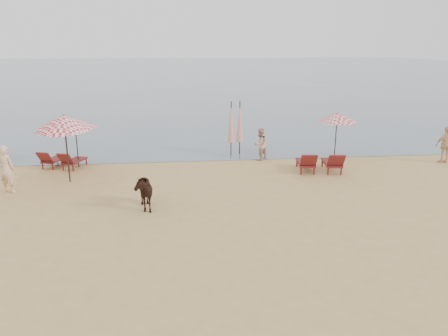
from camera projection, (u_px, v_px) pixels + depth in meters
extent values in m
plane|color=tan|center=(245.00, 266.00, 10.79)|extent=(120.00, 120.00, 0.00)
cube|color=#51606B|center=(185.00, 70.00, 87.24)|extent=(160.00, 140.00, 0.06)
cube|color=maroon|center=(55.00, 159.00, 19.43)|extent=(0.96, 1.38, 0.07)
cube|color=maroon|center=(45.00, 158.00, 18.73)|extent=(0.69, 0.58, 0.55)
cube|color=maroon|center=(75.00, 161.00, 19.22)|extent=(0.96, 1.38, 0.07)
cube|color=maroon|center=(66.00, 159.00, 18.52)|extent=(0.69, 0.58, 0.55)
cube|color=maroon|center=(305.00, 163.00, 18.74)|extent=(0.84, 1.50, 0.08)
cube|color=maroon|center=(309.00, 161.00, 17.93)|extent=(0.72, 0.55, 0.63)
cube|color=maroon|center=(332.00, 163.00, 18.72)|extent=(0.84, 1.50, 0.08)
cube|color=maroon|center=(336.00, 161.00, 17.90)|extent=(0.72, 0.55, 0.63)
cylinder|color=black|center=(77.00, 145.00, 19.14)|extent=(0.05, 0.05, 2.01)
cone|color=red|center=(75.00, 123.00, 18.87)|extent=(1.92, 1.92, 0.41)
sphere|color=black|center=(74.00, 119.00, 18.82)|extent=(0.07, 0.07, 0.07)
cylinder|color=black|center=(67.00, 152.00, 17.02)|extent=(0.06, 0.06, 2.47)
cone|color=red|center=(64.00, 122.00, 16.69)|extent=(2.18, 2.22, 0.74)
sphere|color=black|center=(63.00, 116.00, 16.63)|extent=(0.09, 0.09, 0.09)
cylinder|color=black|center=(336.00, 138.00, 20.28)|extent=(0.05, 0.05, 2.06)
cone|color=red|center=(337.00, 117.00, 20.01)|extent=(1.83, 1.83, 0.41)
sphere|color=black|center=(337.00, 114.00, 19.96)|extent=(0.07, 0.07, 0.07)
cylinder|color=black|center=(240.00, 128.00, 21.26)|extent=(0.06, 0.06, 2.64)
cone|color=red|center=(240.00, 122.00, 21.18)|extent=(0.32, 0.32, 1.98)
cylinder|color=black|center=(231.00, 129.00, 21.09)|extent=(0.06, 0.06, 2.64)
cone|color=red|center=(231.00, 122.00, 21.01)|extent=(0.32, 0.32, 1.98)
imported|color=black|center=(142.00, 190.00, 14.39)|extent=(1.02, 1.62, 1.27)
imported|color=#DFB18B|center=(6.00, 169.00, 15.91)|extent=(0.75, 0.61, 1.78)
imported|color=tan|center=(260.00, 144.00, 20.38)|extent=(0.92, 0.89, 1.50)
imported|color=#DDB18A|center=(446.00, 145.00, 19.86)|extent=(0.99, 0.41, 1.68)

